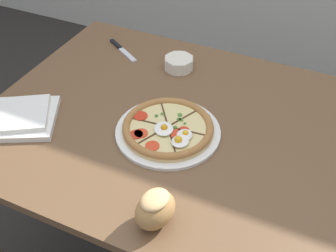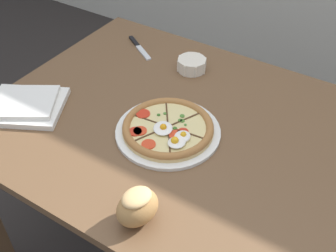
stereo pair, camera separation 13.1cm
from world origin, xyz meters
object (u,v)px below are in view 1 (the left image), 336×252
(dining_table, at_px, (206,151))
(napkin_folded, at_px, (17,117))
(ramekin_bowl, at_px, (179,63))
(bread_piece_near, at_px, (155,209))
(pizza, at_px, (168,129))
(knife_main, at_px, (122,50))

(dining_table, xyz_separation_m, napkin_folded, (-0.58, -0.21, 0.11))
(dining_table, bearing_deg, ramekin_bowl, 127.98)
(ramekin_bowl, bearing_deg, napkin_folded, -125.05)
(dining_table, height_order, bread_piece_near, bread_piece_near)
(bread_piece_near, bearing_deg, dining_table, 90.75)
(pizza, xyz_separation_m, napkin_folded, (-0.47, -0.15, -0.00))
(dining_table, xyz_separation_m, knife_main, (-0.49, 0.31, 0.09))
(ramekin_bowl, distance_m, napkin_folded, 0.62)
(napkin_folded, bearing_deg, knife_main, 79.99)
(pizza, height_order, bread_piece_near, bread_piece_near)
(ramekin_bowl, height_order, bread_piece_near, bread_piece_near)
(napkin_folded, xyz_separation_m, bread_piece_near, (0.59, -0.17, 0.04))
(dining_table, distance_m, ramekin_bowl, 0.39)
(dining_table, relative_size, pizza, 4.41)
(bread_piece_near, bearing_deg, pizza, 109.48)
(dining_table, xyz_separation_m, pizza, (-0.11, -0.06, 0.11))
(napkin_folded, xyz_separation_m, knife_main, (0.09, 0.53, -0.01))
(napkin_folded, bearing_deg, pizza, 17.70)
(dining_table, bearing_deg, bread_piece_near, -89.25)
(napkin_folded, bearing_deg, bread_piece_near, -16.14)
(bread_piece_near, xyz_separation_m, knife_main, (-0.49, 0.70, -0.05))
(knife_main, bearing_deg, pizza, -12.70)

